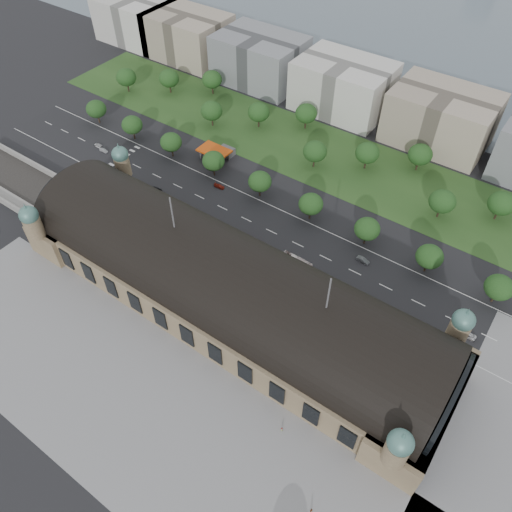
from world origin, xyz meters
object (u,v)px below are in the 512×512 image
Objects in this scene: bus_mid at (297,262)px; pedestrian_1 at (311,511)px; traffic_car_3 at (219,186)px; parked_car_1 at (168,216)px; parked_car_2 at (155,209)px; bus_east at (333,285)px; traffic_car_6 at (468,335)px; traffic_car_2 at (156,189)px; bus_west at (248,242)px; parked_car_4 at (181,223)px; petrol_station at (221,151)px; parked_car_3 at (170,208)px; pedestrian_0 at (282,429)px; traffic_car_4 at (312,272)px; traffic_car_5 at (363,260)px; parked_car_0 at (126,194)px; parked_car_5 at (164,205)px; traffic_car_1 at (104,150)px; traffic_car_0 at (98,145)px; parked_car_6 at (226,243)px.

bus_mid reaches higher than pedestrian_1.
parked_car_1 is at bearing 165.40° from traffic_car_3.
parked_car_2 is 0.34× the size of bus_east.
parked_car_2 is (-123.18, -13.53, -0.07)m from traffic_car_6.
traffic_car_2 reaches higher than traffic_car_3.
bus_west is (34.77, 6.00, 0.88)m from parked_car_1.
bus_west is (28.02, 6.00, 0.94)m from parked_car_4.
bus_mid is at bearing -29.99° from petrol_station.
parked_car_3 is at bearing -82.45° from petrol_station.
pedestrian_1 is at bearing 56.96° from traffic_car_2.
bus_mid reaches higher than pedestrian_0.
traffic_car_4 is at bearing 86.28° from traffic_car_2.
parked_car_0 is at bearing 108.73° from traffic_car_5.
parked_car_5 reaches higher than traffic_car_6.
traffic_car_4 is 6.65m from bus_mid.
traffic_car_6 is at bearing 42.94° from pedestrian_0.
parked_car_5 is (1.35, 4.00, 0.17)m from parked_car_2.
traffic_car_3 is at bearing -91.23° from traffic_car_6.
petrol_station is at bearing -113.27° from traffic_car_4.
bus_west reaches higher than traffic_car_5.
traffic_car_6 is 45.63m from bus_east.
parked_car_2 is (47.06, -16.25, -0.06)m from traffic_car_1.
traffic_car_3 is at bearing 123.70° from parked_car_3.
petrol_station is 3.64× the size of traffic_car_0.
bus_west is at bearing -98.89° from traffic_car_1.
parked_car_0 is at bearing -114.41° from parked_car_2.
traffic_car_4 is 0.89× the size of traffic_car_6.
traffic_car_1 is 152.50m from pedestrian_0.
traffic_car_5 is 0.39× the size of bus_east.
traffic_car_5 reaches higher than parked_car_0.
parked_car_2 is 124.64m from pedestrian_1.
traffic_car_3 is 2.94× the size of pedestrian_0.
traffic_car_3 is 38.71m from parked_car_0.
traffic_car_0 is 40.53m from parked_car_0.
traffic_car_6 is at bearing -83.24° from bus_mid.
parked_car_3 is at bearing 96.84° from bus_west.
parked_car_6 is (-33.64, -6.17, -0.01)m from traffic_car_4.
traffic_car_5 is 43.34m from traffic_car_6.
traffic_car_2 is 1.32× the size of parked_car_0.
traffic_car_3 is 1.08× the size of parked_car_2.
petrol_station is 3.52× the size of parked_car_0.
parked_car_6 is 3.28× the size of pedestrian_0.
parked_car_4 is at bearing 29.35° from parked_car_3.
traffic_car_1 is at bearing -89.74° from traffic_car_4.
parked_car_6 is at bearing -50.01° from petrol_station.
parked_car_3 is (-76.45, -19.21, -0.08)m from traffic_car_5.
traffic_car_3 is at bearing 146.45° from parked_car_4.
parked_car_6 is (33.70, -2.53, -0.04)m from parked_car_5.
traffic_car_1 is at bearing 135.91° from pedestrian_0.
parked_car_5 is 40.65m from bus_west.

